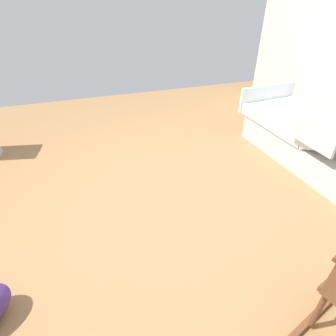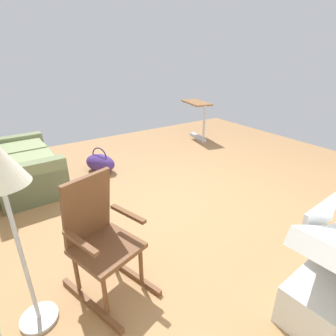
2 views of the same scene
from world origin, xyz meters
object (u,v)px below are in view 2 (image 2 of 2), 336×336
at_px(couch, 23,167).
at_px(overbed_table, 197,116).
at_px(duffel_bag, 100,163).
at_px(rocking_chair, 100,239).

relative_size(couch, overbed_table, 1.86).
xyz_separation_m(couch, duffel_bag, (-0.15, -1.15, -0.15)).
height_order(couch, rocking_chair, rocking_chair).
height_order(couch, overbed_table, couch).
xyz_separation_m(rocking_chair, overbed_table, (2.93, -3.44, 0.03)).
bearing_deg(duffel_bag, overbed_table, -77.93).
bearing_deg(couch, overbed_table, -83.90).
bearing_deg(duffel_bag, rocking_chair, 160.12).
xyz_separation_m(couch, overbed_table, (0.40, -3.73, 0.23)).
distance_m(overbed_table, duffel_bag, 2.67).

